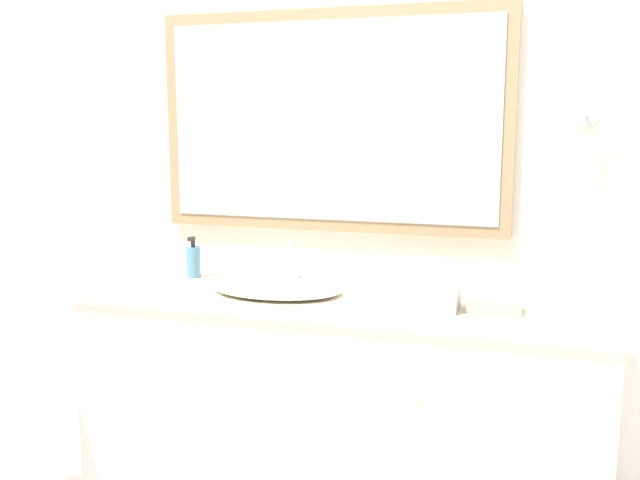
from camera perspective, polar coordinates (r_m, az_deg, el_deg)
The scene contains 8 objects.
wall_back at distance 2.83m, azimuth 3.18°, elevation 4.57°, with size 8.00×0.18×2.55m.
vanity_counter at distance 2.73m, azimuth 1.38°, elevation -13.64°, with size 1.94×0.58×0.90m.
sink_basin at distance 2.64m, azimuth -3.41°, elevation -3.79°, with size 0.49×0.39×0.16m.
soap_bottle at distance 2.92m, azimuth -10.10°, elevation -1.67°, with size 0.06×0.06×0.17m.
appliance_box at distance 2.43m, azimuth 8.86°, elevation -4.27°, with size 0.19×0.14×0.10m.
picture_frame at distance 2.56m, azimuth 6.63°, elevation -3.17°, with size 0.09×0.01×0.13m.
hand_towel_near_sink at distance 2.44m, azimuth 13.79°, elevation -5.07°, with size 0.18×0.10×0.04m.
metal_tray at distance 2.58m, azimuth 17.85°, elevation -4.85°, with size 0.16×0.09×0.01m.
Camera 1 is at (0.71, -2.10, 1.53)m, focal length 40.00 mm.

